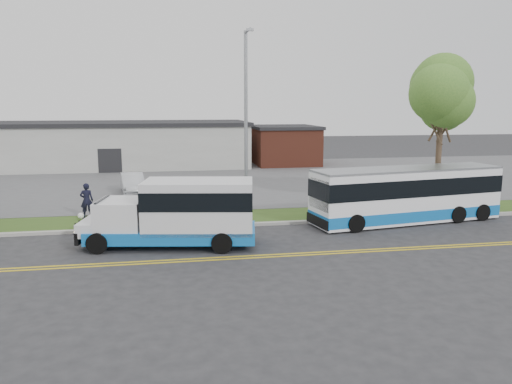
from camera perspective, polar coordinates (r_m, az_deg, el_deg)
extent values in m
plane|color=#28282B|center=(23.54, -7.32, -4.78)|extent=(140.00, 140.00, 0.00)
cube|color=gold|center=(19.84, -6.77, -7.56)|extent=(70.00, 0.12, 0.01)
cube|color=gold|center=(19.55, -6.71, -7.82)|extent=(70.00, 0.12, 0.01)
cube|color=#9E9B93|center=(24.58, -7.45, -3.97)|extent=(80.00, 0.30, 0.15)
cube|color=#2E4C19|center=(26.34, -7.63, -3.09)|extent=(80.00, 3.30, 0.10)
cube|color=#4C4C4F|center=(40.20, -8.51, 1.39)|extent=(80.00, 25.00, 0.10)
cube|color=#9E9E99|center=(50.16, -15.79, 5.05)|extent=(25.00, 10.00, 4.00)
cube|color=black|center=(50.04, -15.91, 7.53)|extent=(25.40, 10.40, 0.35)
cube|color=black|center=(45.34, -16.34, 3.40)|extent=(2.00, 0.15, 2.20)
cube|color=brown|center=(50.26, 3.24, 5.19)|extent=(6.00, 7.00, 3.60)
cube|color=black|center=(50.14, 3.26, 7.41)|extent=(6.30, 7.30, 0.30)
cylinder|color=#3C2E21|center=(30.00, 20.06, 2.70)|extent=(0.32, 0.32, 4.76)
ellipsoid|color=#3B6C25|center=(29.80, 20.49, 9.85)|extent=(5.20, 5.20, 4.42)
cylinder|color=gray|center=(25.89, -1.16, 7.51)|extent=(0.18, 0.18, 9.50)
cylinder|color=gray|center=(25.42, -0.94, 17.97)|extent=(0.12, 1.40, 0.12)
cube|color=gray|center=(24.78, -0.69, 18.06)|extent=(0.35, 0.18, 0.12)
cube|color=#1061B2|center=(21.58, -9.50, -4.64)|extent=(7.28, 3.48, 0.51)
cube|color=silver|center=(21.17, -6.56, -1.57)|extent=(4.85, 3.08, 2.16)
cube|color=black|center=(21.10, -6.58, -0.61)|extent=(4.88, 3.12, 0.77)
cube|color=silver|center=(21.84, -15.17, -2.47)|extent=(2.19, 2.48, 1.23)
cube|color=black|center=(22.00, -17.14, -1.92)|extent=(0.42, 1.94, 0.92)
cube|color=silver|center=(22.26, -17.93, -3.73)|extent=(1.36, 2.25, 0.57)
cube|color=black|center=(22.47, -19.02, -4.47)|extent=(0.50, 2.10, 0.51)
sphere|color=#FFD88C|center=(21.72, -19.82, -4.31)|extent=(0.24, 0.24, 0.21)
sphere|color=#FFD88C|center=(23.14, -18.58, -3.39)|extent=(0.24, 0.24, 0.21)
cylinder|color=black|center=(21.22, -17.69, -5.61)|extent=(0.90, 0.43, 0.86)
cylinder|color=black|center=(23.28, -16.10, -4.17)|extent=(0.90, 0.43, 0.86)
cylinder|color=black|center=(20.32, -3.92, -5.83)|extent=(0.90, 0.43, 0.86)
cylinder|color=black|center=(22.46, -3.59, -4.30)|extent=(0.90, 0.43, 0.86)
cube|color=white|center=(26.63, 16.83, -0.31)|extent=(10.23, 3.82, 2.64)
cube|color=#1061B2|center=(26.80, 16.74, -2.22)|extent=(10.25, 3.84, 0.55)
cube|color=black|center=(26.55, 16.89, 0.75)|extent=(10.27, 3.86, 0.86)
cube|color=black|center=(24.03, 7.25, -0.26)|extent=(0.42, 2.08, 1.45)
cube|color=black|center=(24.26, 7.05, -3.33)|extent=(0.47, 2.26, 0.45)
cube|color=gray|center=(26.43, 16.98, 2.54)|extent=(10.23, 3.82, 0.11)
cylinder|color=black|center=(24.03, 11.34, -3.52)|extent=(0.91, 0.42, 0.87)
cylinder|color=black|center=(25.85, 8.94, -2.50)|extent=(0.91, 0.42, 0.87)
cylinder|color=black|center=(27.45, 22.05, -2.38)|extent=(0.91, 0.42, 0.87)
cylinder|color=black|center=(29.05, 19.29, -1.56)|extent=(0.91, 0.42, 0.87)
cylinder|color=black|center=(28.48, 24.40, -2.12)|extent=(0.91, 0.42, 0.87)
cylinder|color=black|center=(30.03, 21.60, -1.35)|extent=(0.91, 0.42, 0.87)
imported|color=black|center=(27.54, -18.78, -0.92)|extent=(0.69, 0.47, 1.83)
imported|color=#BABDC2|center=(34.50, -13.93, 1.02)|extent=(2.00, 4.26, 1.35)
sphere|color=white|center=(27.49, -19.39, -2.58)|extent=(0.32, 0.32, 0.32)
sphere|color=white|center=(27.88, -18.01, -2.33)|extent=(0.32, 0.32, 0.32)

